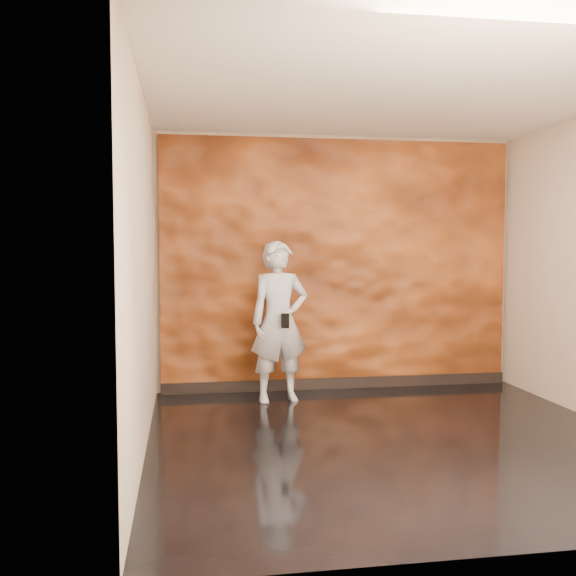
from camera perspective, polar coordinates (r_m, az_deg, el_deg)
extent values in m
cube|color=black|center=(5.48, 9.43, -13.17)|extent=(4.00, 4.00, 0.01)
cube|color=beige|center=(7.17, 4.43, 2.25)|extent=(4.00, 0.02, 2.80)
cube|color=beige|center=(3.42, 20.45, 0.43)|extent=(4.00, 0.02, 2.80)
cube|color=beige|center=(4.98, -12.77, 1.53)|extent=(0.02, 4.00, 2.80)
cube|color=white|center=(5.39, 9.76, 16.73)|extent=(4.00, 4.00, 0.01)
cube|color=#C66122|center=(7.13, 4.50, 2.08)|extent=(3.90, 0.06, 2.75)
cube|color=black|center=(7.25, 4.53, -8.41)|extent=(3.90, 0.04, 0.12)
imported|color=#9FA4AD|center=(6.53, -0.78, -3.00)|extent=(0.64, 0.47, 1.64)
cube|color=black|center=(6.32, -0.24, -2.94)|extent=(0.08, 0.05, 0.15)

